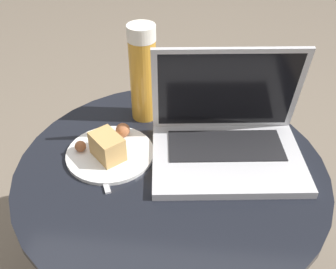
{
  "coord_description": "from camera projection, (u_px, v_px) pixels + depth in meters",
  "views": [
    {
      "loc": [
        0.07,
        -0.65,
        1.09
      ],
      "look_at": [
        -0.01,
        0.03,
        0.56
      ],
      "focal_mm": 42.0,
      "sensor_mm": 36.0,
      "label": 1
    }
  ],
  "objects": [
    {
      "name": "table",
      "position": [
        171.0,
        205.0,
        0.96
      ],
      "size": [
        0.7,
        0.7,
        0.49
      ],
      "color": "black",
      "rests_on": "ground_plane"
    },
    {
      "name": "beer_glass",
      "position": [
        143.0,
        74.0,
        0.97
      ],
      "size": [
        0.07,
        0.07,
        0.25
      ],
      "color": "gold",
      "rests_on": "table"
    },
    {
      "name": "laptop",
      "position": [
        227.0,
        135.0,
        0.89
      ],
      "size": [
        0.37,
        0.28,
        0.25
      ],
      "color": "silver",
      "rests_on": "table"
    },
    {
      "name": "fork",
      "position": [
        98.0,
        159.0,
        0.9
      ],
      "size": [
        0.1,
        0.18,
        0.01
      ],
      "color": "silver",
      "rests_on": "table"
    },
    {
      "name": "snack_plate",
      "position": [
        109.0,
        149.0,
        0.91
      ],
      "size": [
        0.2,
        0.2,
        0.07
      ],
      "color": "white",
      "rests_on": "table"
    }
  ]
}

